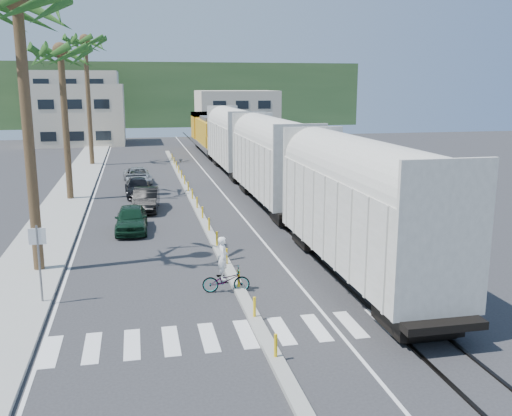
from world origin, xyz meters
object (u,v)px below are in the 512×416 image
Objects in this scene: car_second at (146,200)px; cyclist at (225,275)px; street_sign at (39,253)px; car_lead at (131,219)px.

car_second is 15.83m from cyclist.
cyclist is at bearing -0.62° from street_sign.
street_sign reaches higher than car_lead.
street_sign is 0.70× the size of car_lead.
street_sign reaches higher than car_second.
car_second is at bearing 16.72° from cyclist.
cyclist is at bearing -75.02° from car_second.
car_second is 2.00× the size of cyclist.
street_sign is 6.88m from cyclist.
street_sign is 10.82m from car_lead.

